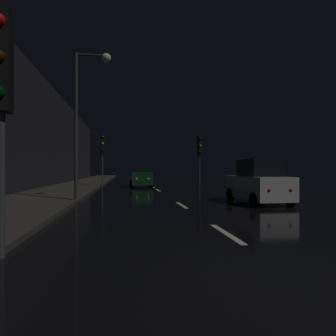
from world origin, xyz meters
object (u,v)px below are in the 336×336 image
(traffic_light_far_left, at_px, (102,148))
(car_approaching_headlights, at_px, (141,176))
(traffic_light_near_left, at_px, (1,77))
(traffic_light_far_right, at_px, (200,150))
(car_parked_right_near, at_px, (258,183))
(streetlamp_overhead, at_px, (86,103))

(traffic_light_far_left, distance_m, car_approaching_headlights, 4.43)
(traffic_light_near_left, xyz_separation_m, car_approaching_headlights, (3.66, 21.24, -2.25))
(traffic_light_far_left, bearing_deg, traffic_light_far_right, 75.54)
(traffic_light_near_left, bearing_deg, car_parked_right_near, 125.88)
(traffic_light_near_left, distance_m, traffic_light_far_right, 23.21)
(streetlamp_overhead, bearing_deg, car_parked_right_near, -8.49)
(traffic_light_near_left, relative_size, car_parked_right_near, 1.11)
(traffic_light_far_left, relative_size, car_parked_right_near, 1.21)
(traffic_light_far_left, height_order, car_parked_right_near, traffic_light_far_left)
(traffic_light_far_right, relative_size, streetlamp_overhead, 0.67)
(traffic_light_near_left, xyz_separation_m, traffic_light_far_left, (0.10, 21.78, 0.33))
(traffic_light_near_left, bearing_deg, streetlamp_overhead, 172.39)
(traffic_light_far_left, xyz_separation_m, car_parked_right_near, (8.34, -14.42, -2.64))
(car_approaching_headlights, distance_m, car_parked_right_near, 14.68)
(car_approaching_headlights, bearing_deg, car_parked_right_near, 19.00)
(traffic_light_near_left, xyz_separation_m, streetlamp_overhead, (0.36, 8.57, 1.51))
(car_approaching_headlights, height_order, car_parked_right_near, car_approaching_headlights)
(traffic_light_near_left, relative_size, car_approaching_headlights, 1.04)
(traffic_light_far_left, relative_size, streetlamp_overhead, 0.69)
(streetlamp_overhead, height_order, car_approaching_headlights, streetlamp_overhead)
(car_parked_right_near, bearing_deg, traffic_light_far_left, 30.03)
(traffic_light_far_left, xyz_separation_m, car_approaching_headlights, (3.56, -0.54, -2.59))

